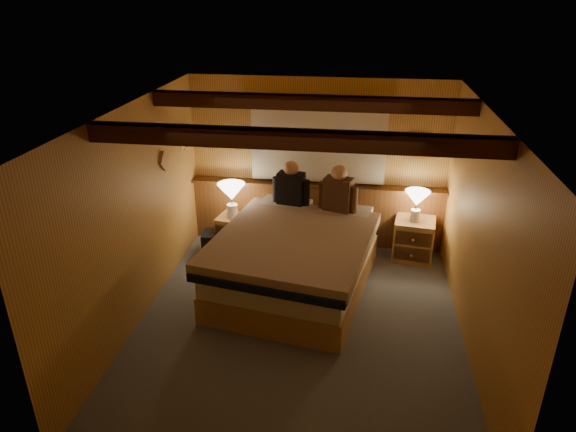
% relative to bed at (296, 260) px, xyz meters
% --- Properties ---
extents(floor, '(4.20, 4.20, 0.00)m').
position_rel_bed_xyz_m(floor, '(0.14, -0.73, -0.40)').
color(floor, slate).
rests_on(floor, ground).
extents(ceiling, '(4.20, 4.20, 0.00)m').
position_rel_bed_xyz_m(ceiling, '(0.14, -0.73, 2.00)').
color(ceiling, '#BD7C47').
rests_on(ceiling, wall_back).
extents(wall_back, '(3.60, 0.00, 3.60)m').
position_rel_bed_xyz_m(wall_back, '(0.14, 1.37, 0.80)').
color(wall_back, gold).
rests_on(wall_back, floor).
extents(wall_left, '(0.00, 4.20, 4.20)m').
position_rel_bed_xyz_m(wall_left, '(-1.66, -0.73, 0.80)').
color(wall_left, gold).
rests_on(wall_left, floor).
extents(wall_right, '(0.00, 4.20, 4.20)m').
position_rel_bed_xyz_m(wall_right, '(1.94, -0.73, 0.80)').
color(wall_right, gold).
rests_on(wall_right, floor).
extents(wall_front, '(3.60, 0.00, 3.60)m').
position_rel_bed_xyz_m(wall_front, '(0.14, -2.83, 0.80)').
color(wall_front, gold).
rests_on(wall_front, floor).
extents(wainscot, '(3.60, 0.23, 0.94)m').
position_rel_bed_xyz_m(wainscot, '(0.14, 1.30, 0.08)').
color(wainscot, brown).
rests_on(wainscot, wall_back).
extents(curtain_window, '(2.18, 0.09, 1.11)m').
position_rel_bed_xyz_m(curtain_window, '(0.14, 1.30, 1.12)').
color(curtain_window, '#411D10').
rests_on(curtain_window, wall_back).
extents(ceiling_beams, '(3.60, 1.65, 0.16)m').
position_rel_bed_xyz_m(ceiling_beams, '(0.14, -0.58, 1.91)').
color(ceiling_beams, '#411D10').
rests_on(ceiling_beams, ceiling).
extents(coat_rail, '(0.05, 0.55, 0.24)m').
position_rel_bed_xyz_m(coat_rail, '(-1.58, 0.84, 1.26)').
color(coat_rail, silver).
rests_on(coat_rail, wall_left).
extents(framed_print, '(0.30, 0.04, 0.25)m').
position_rel_bed_xyz_m(framed_print, '(1.49, 1.34, 1.15)').
color(framed_print, tan).
rests_on(framed_print, wall_back).
extents(bed, '(2.09, 2.54, 0.78)m').
position_rel_bed_xyz_m(bed, '(0.00, 0.00, 0.00)').
color(bed, '#AD7F4A').
rests_on(bed, floor).
extents(nightstand_left, '(0.53, 0.49, 0.51)m').
position_rel_bed_xyz_m(nightstand_left, '(-0.99, 0.93, -0.15)').
color(nightstand_left, '#AD7F4A').
rests_on(nightstand_left, floor).
extents(nightstand_right, '(0.59, 0.54, 0.58)m').
position_rel_bed_xyz_m(nightstand_right, '(1.52, 1.00, -0.11)').
color(nightstand_right, '#AD7F4A').
rests_on(nightstand_right, floor).
extents(lamp_left, '(0.38, 0.38, 0.50)m').
position_rel_bed_xyz_m(lamp_left, '(-1.02, 0.92, 0.45)').
color(lamp_left, white).
rests_on(lamp_left, nightstand_left).
extents(lamp_right, '(0.33, 0.33, 0.43)m').
position_rel_bed_xyz_m(lamp_right, '(1.50, 0.97, 0.48)').
color(lamp_right, white).
rests_on(lamp_right, nightstand_right).
extents(person_left, '(0.51, 0.26, 0.63)m').
position_rel_bed_xyz_m(person_left, '(-0.18, 0.90, 0.62)').
color(person_left, black).
rests_on(person_left, bed).
extents(person_right, '(0.52, 0.30, 0.65)m').
position_rel_bed_xyz_m(person_right, '(0.46, 0.76, 0.62)').
color(person_right, '#492D1D').
rests_on(person_right, bed).
extents(duffel_bag, '(0.56, 0.38, 0.38)m').
position_rel_bed_xyz_m(duffel_bag, '(-1.16, 0.78, -0.24)').
color(duffel_bag, black).
rests_on(duffel_bag, floor).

